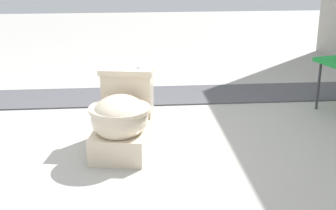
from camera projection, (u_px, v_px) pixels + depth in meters
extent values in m
plane|color=#A8A59E|center=(121.00, 154.00, 3.06)|extent=(14.00, 14.00, 0.00)
cube|color=#4C4C51|center=(177.00, 95.00, 4.26)|extent=(0.56, 8.00, 0.01)
cube|color=beige|center=(123.00, 137.00, 3.11)|extent=(0.65, 0.44, 0.17)
ellipsoid|color=beige|center=(119.00, 117.00, 2.96)|extent=(0.50, 0.43, 0.28)
cylinder|color=beige|center=(119.00, 109.00, 2.95)|extent=(0.45, 0.45, 0.03)
cube|color=beige|center=(128.00, 94.00, 3.24)|extent=(0.24, 0.37, 0.30)
cube|color=beige|center=(127.00, 70.00, 3.18)|extent=(0.27, 0.39, 0.04)
cylinder|color=silver|center=(139.00, 67.00, 3.17)|extent=(0.02, 0.02, 0.01)
cylinder|color=#38383D|center=(319.00, 86.00, 3.85)|extent=(0.02, 0.02, 0.40)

